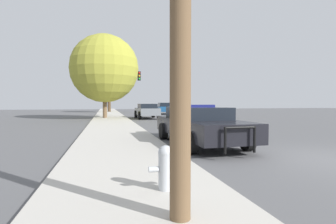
% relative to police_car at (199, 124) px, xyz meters
% --- Properties ---
extents(ground_plane, '(110.00, 110.00, 0.00)m').
position_rel_police_car_xyz_m(ground_plane, '(2.27, -3.20, -0.72)').
color(ground_plane, '#565659').
extents(sidewalk_left, '(3.00, 110.00, 0.13)m').
position_rel_police_car_xyz_m(sidewalk_left, '(-2.83, -3.20, -0.66)').
color(sidewalk_left, '#BCB7AD').
rests_on(sidewalk_left, ground_plane).
extents(police_car, '(2.24, 5.38, 1.42)m').
position_rel_police_car_xyz_m(police_car, '(0.00, 0.00, 0.00)').
color(police_car, black).
rests_on(police_car, ground_plane).
extents(fire_hydrant, '(0.53, 0.23, 0.70)m').
position_rel_police_car_xyz_m(fire_hydrant, '(-2.37, -4.92, -0.22)').
color(fire_hydrant, '#B7BCC1').
rests_on(fire_hydrant, sidewalk_left).
extents(traffic_light, '(3.69, 0.35, 4.63)m').
position_rel_police_car_xyz_m(traffic_light, '(-1.88, 17.39, 2.71)').
color(traffic_light, '#424247').
rests_on(traffic_light, sidewalk_left).
extents(car_background_oncoming, '(2.30, 4.21, 1.48)m').
position_rel_police_car_xyz_m(car_background_oncoming, '(4.31, 24.29, 0.06)').
color(car_background_oncoming, navy).
rests_on(car_background_oncoming, ground_plane).
extents(car_background_midblock, '(1.99, 4.42, 1.38)m').
position_rel_police_car_xyz_m(car_background_midblock, '(0.53, 15.43, 0.03)').
color(car_background_midblock, slate).
rests_on(car_background_midblock, ground_plane).
extents(tree_sidewalk_mid, '(6.09, 6.09, 7.47)m').
position_rel_police_car_xyz_m(tree_sidewalk_mid, '(-3.31, 15.40, 3.83)').
color(tree_sidewalk_mid, brown).
rests_on(tree_sidewalk_mid, sidewalk_left).
extents(tree_sidewalk_far, '(3.97, 3.97, 6.20)m').
position_rel_police_car_xyz_m(tree_sidewalk_far, '(-2.69, 31.51, 3.59)').
color(tree_sidewalk_far, '#4C3823').
rests_on(tree_sidewalk_far, sidewalk_left).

